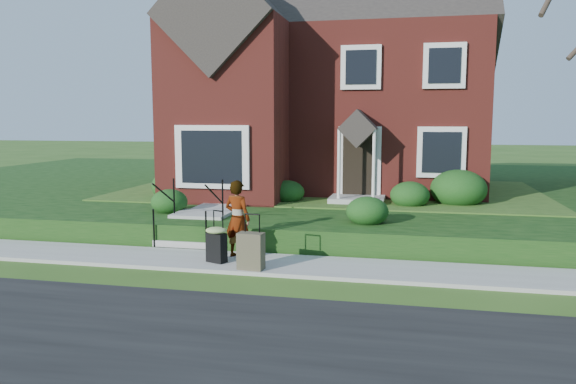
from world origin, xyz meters
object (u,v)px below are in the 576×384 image
(front_steps, at_px, (196,224))
(suitcase_black, at_px, (216,242))
(woman, at_px, (237,219))
(suitcase_olive, at_px, (251,251))

(front_steps, xyz_separation_m, suitcase_black, (1.27, -2.04, 0.03))
(front_steps, bearing_deg, woman, -43.95)
(woman, height_order, suitcase_black, woman)
(suitcase_black, bearing_deg, woman, 81.79)
(front_steps, bearing_deg, suitcase_black, -58.11)
(suitcase_black, bearing_deg, front_steps, 143.64)
(suitcase_black, distance_m, suitcase_olive, 0.95)
(woman, xyz_separation_m, suitcase_black, (-0.30, -0.53, -0.42))
(suitcase_olive, bearing_deg, front_steps, 137.07)
(front_steps, relative_size, suitcase_olive, 1.81)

